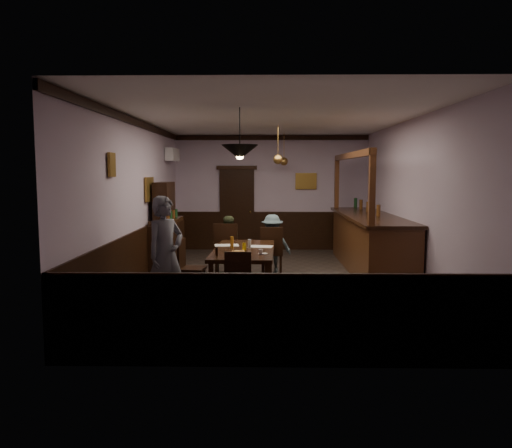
{
  "coord_description": "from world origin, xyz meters",
  "views": [
    {
      "loc": [
        -0.17,
        -9.05,
        2.05
      ],
      "look_at": [
        -0.32,
        -0.52,
        1.15
      ],
      "focal_mm": 35.0,
      "sensor_mm": 36.0,
      "label": 1
    }
  ],
  "objects_px": {
    "coffee_cup": "(261,251)",
    "pendant_brass_mid": "(278,159)",
    "bar_counter": "(369,241)",
    "chair_near": "(237,281)",
    "chair_far_right": "(272,249)",
    "chair_far_left": "(226,247)",
    "chair_side": "(188,264)",
    "pendant_brass_far": "(284,161)",
    "person_seated_right": "(272,244)",
    "person_standing": "(165,255)",
    "sideboard": "(167,235)",
    "soda_can": "(244,247)",
    "pendant_iron": "(240,152)",
    "dining_table": "(244,253)",
    "person_seated_left": "(227,245)"
  },
  "relations": [
    {
      "from": "person_seated_right",
      "to": "person_standing",
      "type": "bearing_deg",
      "value": 47.36
    },
    {
      "from": "chair_near",
      "to": "chair_far_right",
      "type": "bearing_deg",
      "value": 80.96
    },
    {
      "from": "person_seated_left",
      "to": "soda_can",
      "type": "distance_m",
      "value": 1.77
    },
    {
      "from": "pendant_iron",
      "to": "pendant_brass_mid",
      "type": "height_order",
      "value": "same"
    },
    {
      "from": "chair_near",
      "to": "pendant_brass_far",
      "type": "height_order",
      "value": "pendant_brass_far"
    },
    {
      "from": "pendant_brass_far",
      "to": "bar_counter",
      "type": "bearing_deg",
      "value": -51.87
    },
    {
      "from": "soda_can",
      "to": "pendant_iron",
      "type": "height_order",
      "value": "pendant_iron"
    },
    {
      "from": "chair_near",
      "to": "soda_can",
      "type": "relative_size",
      "value": 7.46
    },
    {
      "from": "bar_counter",
      "to": "pendant_brass_far",
      "type": "distance_m",
      "value": 3.22
    },
    {
      "from": "person_standing",
      "to": "pendant_brass_far",
      "type": "relative_size",
      "value": 2.1
    },
    {
      "from": "chair_far_left",
      "to": "person_standing",
      "type": "height_order",
      "value": "person_standing"
    },
    {
      "from": "chair_far_right",
      "to": "bar_counter",
      "type": "relative_size",
      "value": 0.23
    },
    {
      "from": "person_standing",
      "to": "bar_counter",
      "type": "distance_m",
      "value": 4.79
    },
    {
      "from": "coffee_cup",
      "to": "pendant_brass_mid",
      "type": "bearing_deg",
      "value": 84.62
    },
    {
      "from": "dining_table",
      "to": "bar_counter",
      "type": "relative_size",
      "value": 0.51
    },
    {
      "from": "chair_far_left",
      "to": "bar_counter",
      "type": "distance_m",
      "value": 2.99
    },
    {
      "from": "chair_far_right",
      "to": "pendant_brass_mid",
      "type": "height_order",
      "value": "pendant_brass_mid"
    },
    {
      "from": "chair_far_left",
      "to": "person_standing",
      "type": "xyz_separation_m",
      "value": [
        -0.68,
        -2.49,
        0.27
      ]
    },
    {
      "from": "chair_side",
      "to": "sideboard",
      "type": "relative_size",
      "value": 0.51
    },
    {
      "from": "chair_far_left",
      "to": "chair_far_right",
      "type": "relative_size",
      "value": 1.06
    },
    {
      "from": "person_standing",
      "to": "chair_far_left",
      "type": "bearing_deg",
      "value": 24.05
    },
    {
      "from": "person_seated_right",
      "to": "chair_far_left",
      "type": "bearing_deg",
      "value": 3.29
    },
    {
      "from": "person_standing",
      "to": "pendant_iron",
      "type": "xyz_separation_m",
      "value": [
        1.06,
        0.42,
        1.49
      ]
    },
    {
      "from": "chair_near",
      "to": "soda_can",
      "type": "bearing_deg",
      "value": 90.09
    },
    {
      "from": "chair_far_left",
      "to": "sideboard",
      "type": "height_order",
      "value": "sideboard"
    },
    {
      "from": "person_seated_right",
      "to": "chair_near",
      "type": "bearing_deg",
      "value": 66.67
    },
    {
      "from": "sideboard",
      "to": "bar_counter",
      "type": "relative_size",
      "value": 0.42
    },
    {
      "from": "dining_table",
      "to": "person_standing",
      "type": "height_order",
      "value": "person_standing"
    },
    {
      "from": "chair_far_left",
      "to": "sideboard",
      "type": "distance_m",
      "value": 1.44
    },
    {
      "from": "soda_can",
      "to": "pendant_brass_far",
      "type": "bearing_deg",
      "value": 79.15
    },
    {
      "from": "chair_side",
      "to": "pendant_brass_far",
      "type": "xyz_separation_m",
      "value": [
        1.75,
        4.26,
        1.79
      ]
    },
    {
      "from": "dining_table",
      "to": "chair_side",
      "type": "xyz_separation_m",
      "value": [
        -0.93,
        -0.16,
        -0.17
      ]
    },
    {
      "from": "soda_can",
      "to": "bar_counter",
      "type": "relative_size",
      "value": 0.03
    },
    {
      "from": "person_seated_right",
      "to": "pendant_iron",
      "type": "height_order",
      "value": "pendant_iron"
    },
    {
      "from": "pendant_iron",
      "to": "dining_table",
      "type": "bearing_deg",
      "value": 88.18
    },
    {
      "from": "person_standing",
      "to": "coffee_cup",
      "type": "bearing_deg",
      "value": -26.14
    },
    {
      "from": "person_seated_right",
      "to": "pendant_brass_far",
      "type": "height_order",
      "value": "pendant_brass_far"
    },
    {
      "from": "person_seated_right",
      "to": "pendant_brass_mid",
      "type": "height_order",
      "value": "pendant_brass_mid"
    },
    {
      "from": "soda_can",
      "to": "pendant_brass_far",
      "type": "relative_size",
      "value": 0.15
    },
    {
      "from": "dining_table",
      "to": "soda_can",
      "type": "height_order",
      "value": "soda_can"
    },
    {
      "from": "chair_near",
      "to": "soda_can",
      "type": "xyz_separation_m",
      "value": [
        0.05,
        1.18,
        0.32
      ]
    },
    {
      "from": "soda_can",
      "to": "chair_side",
      "type": "bearing_deg",
      "value": -178.95
    },
    {
      "from": "pendant_brass_far",
      "to": "person_seated_right",
      "type": "bearing_deg",
      "value": -97.21
    },
    {
      "from": "bar_counter",
      "to": "pendant_brass_mid",
      "type": "xyz_separation_m",
      "value": [
        -1.89,
        0.12,
        1.68
      ]
    },
    {
      "from": "sideboard",
      "to": "pendant_brass_far",
      "type": "height_order",
      "value": "pendant_brass_far"
    },
    {
      "from": "chair_side",
      "to": "pendant_brass_far",
      "type": "relative_size",
      "value": 1.15
    },
    {
      "from": "chair_far_right",
      "to": "pendant_iron",
      "type": "relative_size",
      "value": 1.28
    },
    {
      "from": "pendant_brass_mid",
      "to": "chair_far_left",
      "type": "bearing_deg",
      "value": -142.94
    },
    {
      "from": "coffee_cup",
      "to": "person_seated_left",
      "type": "bearing_deg",
      "value": 109.57
    },
    {
      "from": "chair_far_right",
      "to": "person_seated_left",
      "type": "relative_size",
      "value": 0.85
    }
  ]
}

